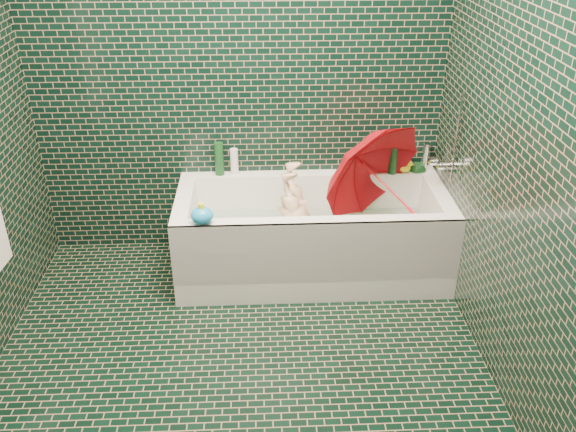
{
  "coord_description": "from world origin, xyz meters",
  "views": [
    {
      "loc": [
        0.14,
        -2.34,
        2.25
      ],
      "look_at": [
        0.29,
        0.82,
        0.51
      ],
      "focal_mm": 38.0,
      "sensor_mm": 36.0,
      "label": 1
    }
  ],
  "objects_px": {
    "child": "(301,232)",
    "bath_toy": "(202,215)",
    "bathtub": "(312,243)",
    "rubber_duck": "(406,167)",
    "umbrella": "(385,185)"
  },
  "relations": [
    {
      "from": "bathtub",
      "to": "child",
      "type": "xyz_separation_m",
      "value": [
        -0.08,
        -0.03,
        0.1
      ]
    },
    {
      "from": "bathtub",
      "to": "child",
      "type": "relative_size",
      "value": 1.95
    },
    {
      "from": "child",
      "to": "rubber_duck",
      "type": "xyz_separation_m",
      "value": [
        0.72,
        0.35,
        0.28
      ]
    },
    {
      "from": "child",
      "to": "umbrella",
      "type": "relative_size",
      "value": 1.24
    },
    {
      "from": "bathtub",
      "to": "child",
      "type": "height_order",
      "value": "bathtub"
    },
    {
      "from": "bathtub",
      "to": "rubber_duck",
      "type": "height_order",
      "value": "rubber_duck"
    },
    {
      "from": "rubber_duck",
      "to": "bath_toy",
      "type": "xyz_separation_m",
      "value": [
        -1.3,
        -0.64,
        0.02
      ]
    },
    {
      "from": "rubber_duck",
      "to": "bath_toy",
      "type": "height_order",
      "value": "bath_toy"
    },
    {
      "from": "child",
      "to": "umbrella",
      "type": "height_order",
      "value": "umbrella"
    },
    {
      "from": "child",
      "to": "bath_toy",
      "type": "bearing_deg",
      "value": -48.0
    },
    {
      "from": "umbrella",
      "to": "child",
      "type": "bearing_deg",
      "value": 159.3
    },
    {
      "from": "rubber_duck",
      "to": "bath_toy",
      "type": "relative_size",
      "value": 0.82
    },
    {
      "from": "bathtub",
      "to": "rubber_duck",
      "type": "distance_m",
      "value": 0.81
    },
    {
      "from": "umbrella",
      "to": "bath_toy",
      "type": "distance_m",
      "value": 1.14
    },
    {
      "from": "child",
      "to": "bath_toy",
      "type": "distance_m",
      "value": 0.71
    }
  ]
}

